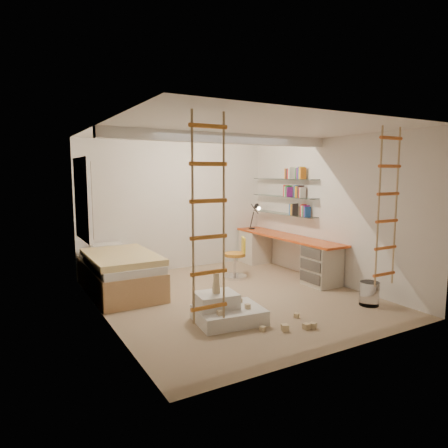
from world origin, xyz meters
TOP-DOWN VIEW (x-y plane):
  - floor at (0.00, 0.00)m, footprint 4.50×4.50m
  - ceiling_beam at (0.00, 0.30)m, footprint 4.00×0.18m
  - window_frame at (-1.97, 1.50)m, footprint 0.06×1.15m
  - window_blind at (-1.93, 1.50)m, footprint 0.02×1.00m
  - rope_ladder_left at (-1.35, -1.75)m, footprint 0.41×0.04m
  - rope_ladder_right at (1.35, -1.75)m, footprint 0.41×0.04m
  - waste_bin at (1.58, -1.33)m, footprint 0.29×0.29m
  - desk at (1.72, 0.86)m, footprint 0.56×2.80m
  - shelves at (1.87, 1.13)m, footprint 0.25×1.80m
  - bed at (-1.48, 1.23)m, footprint 1.02×2.00m
  - task_lamp at (1.67, 1.82)m, footprint 0.14×0.36m
  - swivel_chair at (0.66, 1.00)m, footprint 0.61×0.61m
  - play_platform at (-0.63, -0.84)m, footprint 0.95×0.78m
  - toy_blocks at (-0.34, -1.11)m, footprint 1.19×0.93m
  - books at (1.87, 1.13)m, footprint 0.14×0.70m

SIDE VIEW (x-z plane):
  - floor at x=0.00m, z-range 0.00..0.00m
  - play_platform at x=-0.63m, z-range -0.04..0.34m
  - waste_bin at x=1.58m, z-range 0.00..0.36m
  - toy_blocks at x=-0.34m, z-range -0.09..0.56m
  - swivel_chair at x=0.66m, z-range -0.10..0.68m
  - bed at x=-1.48m, z-range -0.02..0.67m
  - desk at x=1.72m, z-range 0.03..0.78m
  - task_lamp at x=1.67m, z-range 0.85..1.42m
  - shelves at x=1.87m, z-range 1.14..1.86m
  - rope_ladder_left at x=-1.35m, z-range 0.45..2.58m
  - rope_ladder_right at x=1.35m, z-range 0.45..2.58m
  - window_frame at x=-1.97m, z-range 0.88..2.23m
  - window_blind at x=-1.93m, z-range 0.95..2.15m
  - books at x=1.87m, z-range 1.16..2.08m
  - ceiling_beam at x=0.00m, z-range 2.44..2.60m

